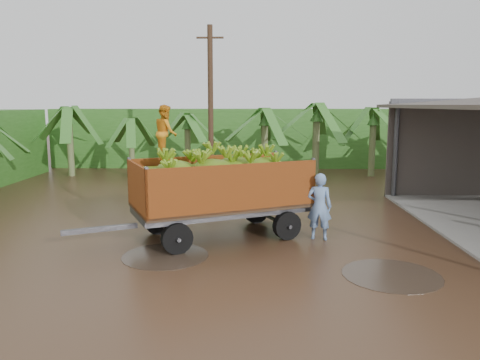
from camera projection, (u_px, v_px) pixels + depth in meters
ground at (274, 234)px, 14.18m from camera, size 100.00×100.00×0.00m
hedge_north at (230, 137)px, 29.73m from camera, size 22.00×3.00×3.60m
banana_trailer at (220, 187)px, 13.63m from camera, size 6.79×4.26×3.87m
man_blue at (319, 206)px, 13.45m from camera, size 0.80×0.62×1.94m
utility_pole at (211, 108)px, 21.03m from camera, size 1.20×0.24×7.33m
banana_plants at (169, 150)px, 21.24m from camera, size 23.67×20.52×4.07m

